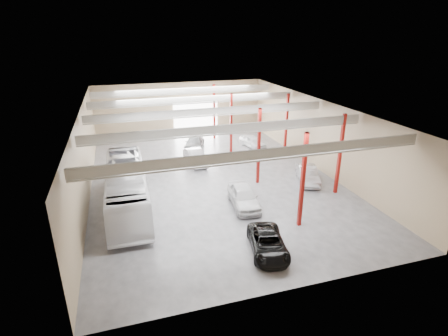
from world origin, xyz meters
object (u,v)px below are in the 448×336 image
car_row_c (195,142)px  car_right_far (252,141)px  car_row_a (244,196)px  car_right_near (307,174)px  car_row_b (195,157)px  black_sedan (268,243)px  coach_bus (127,187)px

car_row_c → car_right_far: 7.00m
car_row_a → car_row_c: (-0.54, 15.70, -0.13)m
car_right_near → car_row_b: bearing=157.5°
car_row_a → car_right_near: size_ratio=1.10×
black_sedan → car_row_a: 6.43m
coach_bus → car_row_c: (8.35, 13.27, -1.03)m
car_row_a → car_row_c: bearing=97.9°
car_right_near → car_right_far: bearing=113.6°
car_row_b → car_row_c: 5.31m
coach_bus → car_row_a: (8.89, -2.43, -0.90)m
car_row_b → car_row_c: bearing=74.4°
car_row_a → car_right_far: (6.29, 14.19, -0.15)m
car_row_b → car_right_near: size_ratio=1.02×
black_sedan → car_right_near: (8.03, 9.18, 0.10)m
car_right_far → coach_bus: bearing=-154.0°
coach_bus → black_sedan: bearing=-46.3°
black_sedan → car_row_a: (0.70, 6.39, 0.20)m
car_row_c → car_row_a: bearing=-68.3°
coach_bus → black_sedan: size_ratio=2.70×
coach_bus → car_row_a: bearing=-14.5°
car_row_b → car_right_near: car_row_b is taller
car_row_b → coach_bus: bearing=-136.3°
coach_bus → car_right_far: 19.24m
car_right_far → car_row_a: bearing=-125.7°
car_right_near → car_row_a: bearing=-140.8°
coach_bus → car_row_c: size_ratio=2.53×
coach_bus → car_right_far: size_ratio=3.05×
car_row_a → car_right_near: (7.34, 2.79, -0.10)m
car_row_b → black_sedan: bearing=-91.1°
car_right_near → car_right_far: car_right_near is taller
coach_bus → car_row_a: coach_bus is taller
coach_bus → black_sedan: (8.20, -8.82, -1.11)m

